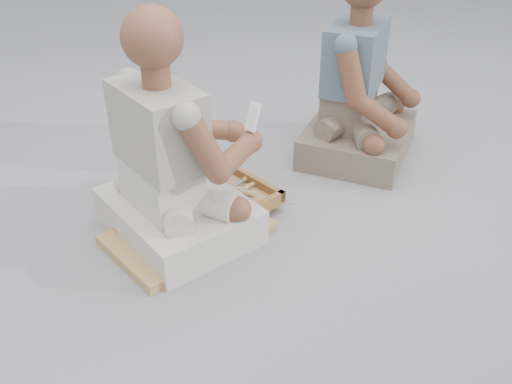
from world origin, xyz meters
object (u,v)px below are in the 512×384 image
carved_panel (188,233)px  companion (359,95)px  tool_tray (219,202)px  craftsman (173,165)px

carved_panel → companion: companion is taller
tool_tray → craftsman: 0.35m
carved_panel → tool_tray: (0.20, 0.10, 0.04)m
companion → carved_panel: bearing=-24.1°
tool_tray → companion: size_ratio=0.55×
carved_panel → craftsman: 0.32m
tool_tray → companion: (0.92, 0.17, 0.27)m
carved_panel → craftsman: craftsman is taller
carved_panel → companion: (1.12, 0.27, 0.32)m
companion → tool_tray: bearing=-27.2°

